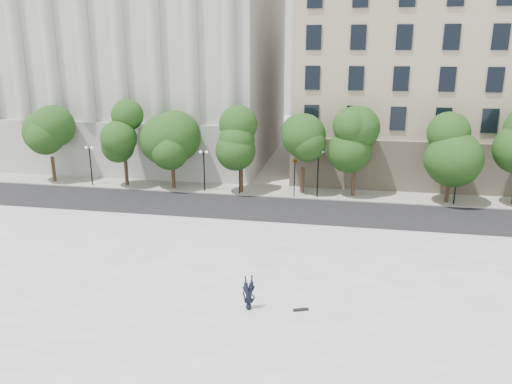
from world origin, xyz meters
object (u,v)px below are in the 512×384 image
(person_lying, at_px, (249,304))
(skateboard, at_px, (301,310))
(traffic_light_west, at_px, (239,156))
(traffic_light_east, at_px, (295,158))

(person_lying, distance_m, skateboard, 2.69)
(traffic_light_west, bearing_deg, person_lying, -76.38)
(person_lying, bearing_deg, traffic_light_east, 69.84)
(traffic_light_east, relative_size, person_lying, 2.31)
(traffic_light_west, height_order, skateboard, traffic_light_west)
(traffic_light_east, bearing_deg, traffic_light_west, 180.00)
(traffic_light_east, bearing_deg, person_lying, -89.84)
(person_lying, bearing_deg, skateboard, -13.11)
(person_lying, relative_size, skateboard, 2.30)
(person_lying, xyz_separation_m, skateboard, (2.66, 0.34, -0.21))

